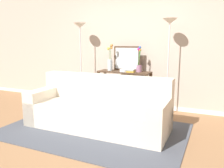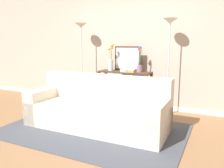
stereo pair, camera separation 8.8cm
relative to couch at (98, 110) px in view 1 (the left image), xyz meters
name	(u,v)px [view 1 (the left image)]	position (x,y,z in m)	size (l,w,h in m)	color
ground_plane	(86,139)	(0.05, -0.51, -0.32)	(16.00, 16.00, 0.02)	#936B47
back_wall	(133,48)	(0.05, 1.61, 1.01)	(12.00, 0.15, 2.66)	white
area_rug	(94,130)	(0.00, -0.16, -0.31)	(2.97, 1.94, 0.01)	#474C56
couch	(98,110)	(0.00, 0.00, 0.00)	(2.41, 0.92, 0.88)	beige
console_table	(124,84)	(0.01, 1.17, 0.26)	(1.13, 0.38, 0.84)	#473323
floor_lamp_left	(80,41)	(-1.05, 1.15, 1.16)	(0.28, 0.28, 1.87)	silver
floor_lamp_right	(169,40)	(0.93, 1.15, 1.17)	(0.28, 0.28, 1.89)	silver
wall_mirror	(127,58)	(0.00, 1.33, 0.79)	(0.59, 0.02, 0.52)	#473323
vase_tall_flowers	(110,61)	(-0.31, 1.14, 0.73)	(0.13, 0.11, 0.58)	silver
vase_short_flowers	(139,64)	(0.33, 1.20, 0.69)	(0.11, 0.12, 0.53)	gray
fruit_bowl	(124,71)	(0.05, 1.06, 0.56)	(0.17, 0.17, 0.06)	silver
book_stack	(130,71)	(0.17, 1.08, 0.56)	(0.21, 0.15, 0.06)	gold
book_row_under_console	(110,105)	(-0.32, 1.17, -0.26)	(0.27, 0.16, 0.12)	maroon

